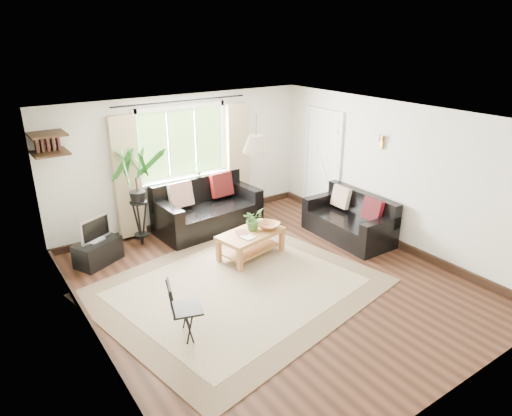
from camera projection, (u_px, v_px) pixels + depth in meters
floor at (272, 283)px, 6.65m from camera, size 5.50×5.50×0.00m
ceiling at (274, 118)px, 5.77m from camera, size 5.50×5.50×0.00m
wall_back at (183, 162)px, 8.31m from camera, size 5.00×0.02×2.40m
wall_front at (455, 298)px, 4.10m from camera, size 5.00×0.02×2.40m
wall_left at (86, 255)px, 4.89m from camera, size 0.02×5.50×2.40m
wall_right at (394, 175)px, 7.53m from camera, size 0.02×5.50×2.40m
rug at (237, 287)px, 6.52m from camera, size 4.20×3.78×0.02m
window at (183, 143)px, 8.15m from camera, size 2.50×0.16×2.16m
door at (322, 164)px, 8.89m from camera, size 0.06×0.96×2.06m
corner_shelf at (49, 144)px, 6.68m from camera, size 0.50×0.50×0.34m
pendant_lamp at (256, 140)px, 6.20m from camera, size 0.36×0.36×0.54m
wall_sconce at (380, 140)px, 7.52m from camera, size 0.12×0.12×0.28m
sofa_back at (208, 207)px, 8.29m from camera, size 1.93×1.06×0.88m
sofa_right at (349, 218)px, 7.97m from camera, size 1.61×0.83×0.75m
coffee_table at (251, 244)px, 7.35m from camera, size 1.15×0.77×0.43m
table_plant at (253, 219)px, 7.30m from camera, size 0.40×0.37×0.36m
bowl at (268, 226)px, 7.40m from camera, size 0.48×0.48×0.09m
book_a at (243, 239)px, 7.03m from camera, size 0.22×0.26×0.02m
book_b at (236, 233)px, 7.20m from camera, size 0.25×0.28×0.02m
tv_stand at (98, 252)px, 7.16m from camera, size 0.81×0.66×0.38m
tv at (95, 229)px, 7.02m from camera, size 0.57×0.40×0.42m
palm_stand at (138, 198)px, 7.53m from camera, size 0.80×0.80×1.70m
folding_chair at (187, 310)px, 5.36m from camera, size 0.49×0.49×0.76m
sill_plant at (199, 168)px, 8.40m from camera, size 0.14×0.10×0.27m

